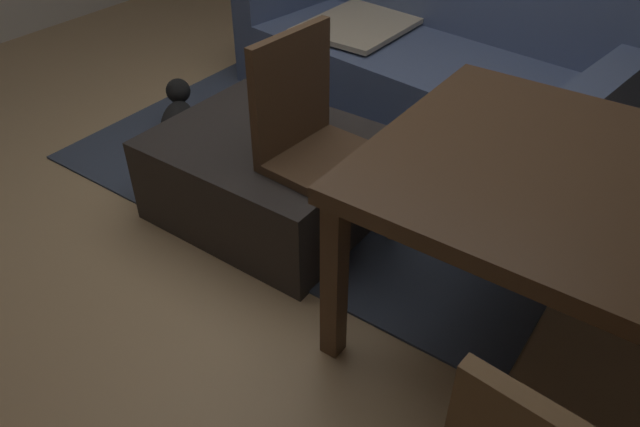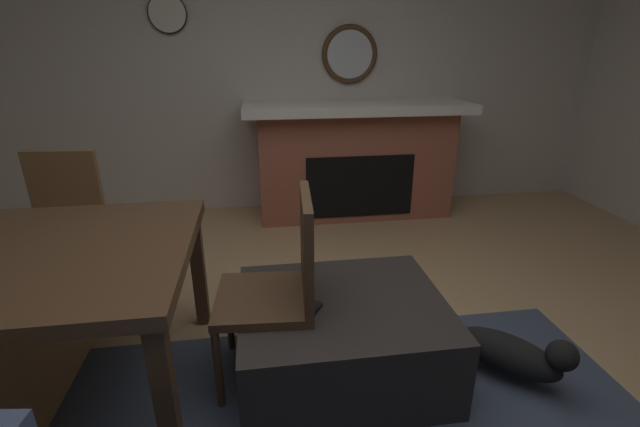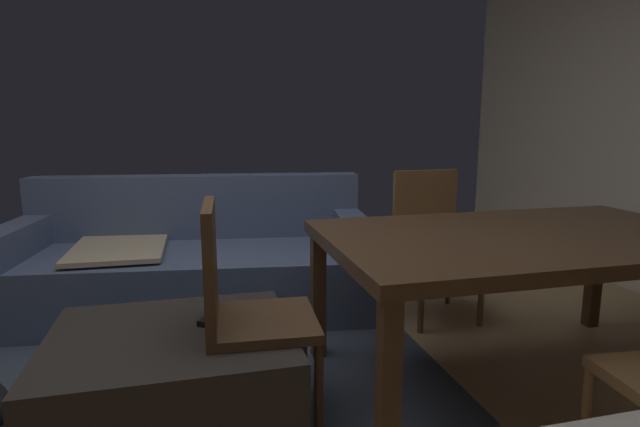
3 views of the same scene
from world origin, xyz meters
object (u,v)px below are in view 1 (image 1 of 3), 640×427
Objects in this scene: dining_chair_west at (312,135)px; small_dog at (178,121)px; tv_remote at (309,138)px; ottoman_coffee_table at (269,176)px; couch at (428,62)px.

dining_chair_west is 1.16m from small_dog.
small_dog is at bearing 168.81° from dining_chair_west.
tv_remote is 1.01m from small_dog.
dining_chair_west is at bearing -11.19° from small_dog.
ottoman_coffee_table is 0.42m from dining_chair_west.
tv_remote is 0.19m from dining_chair_west.
tv_remote reaches higher than ottoman_coffee_table.
ottoman_coffee_table is at bearing -118.18° from tv_remote.
couch reaches higher than tv_remote.
dining_chair_west is (0.18, -1.41, 0.22)m from couch.
dining_chair_west is at bearing -6.03° from ottoman_coffee_table.
small_dog is (-0.97, 0.10, -0.26)m from tv_remote.
couch is 1.43m from dining_chair_west.
couch is 1.50m from small_dog.
ottoman_coffee_table is 1.97× the size of small_dog.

